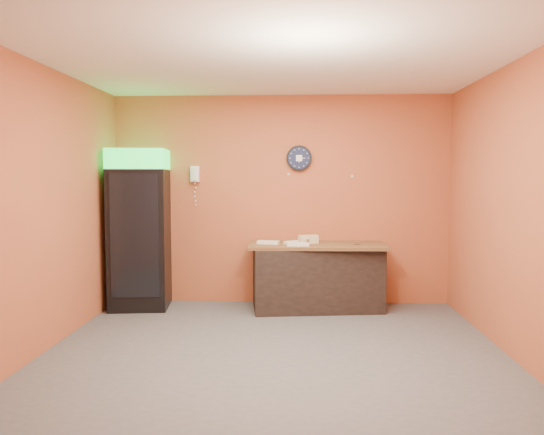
{
  "coord_description": "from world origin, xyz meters",
  "views": [
    {
      "loc": [
        0.22,
        -5.15,
        1.71
      ],
      "look_at": [
        -0.06,
        0.6,
        1.27
      ],
      "focal_mm": 35.0,
      "sensor_mm": 36.0,
      "label": 1
    }
  ],
  "objects": [
    {
      "name": "butcher_paper",
      "position": [
        0.48,
        1.64,
        0.83
      ],
      "size": [
        1.76,
        0.85,
        0.04
      ],
      "primitive_type": "cube",
      "rotation": [
        0.0,
        0.0,
        0.02
      ],
      "color": "brown",
      "rests_on": "prep_counter"
    },
    {
      "name": "back_wall",
      "position": [
        0.0,
        2.0,
        1.4
      ],
      "size": [
        4.5,
        0.02,
        2.8
      ],
      "primitive_type": "cube",
      "color": "#AA4D30",
      "rests_on": "floor"
    },
    {
      "name": "floor",
      "position": [
        0.0,
        0.0,
        0.0
      ],
      "size": [
        4.5,
        4.5,
        0.0
      ],
      "primitive_type": "plane",
      "color": "#47474C",
      "rests_on": "ground"
    },
    {
      "name": "kitchen_tool",
      "position": [
        0.35,
        1.62,
        0.89
      ],
      "size": [
        0.07,
        0.07,
        0.07
      ],
      "primitive_type": "cylinder",
      "color": "silver",
      "rests_on": "butcher_paper"
    },
    {
      "name": "wrapped_sandwich_left",
      "position": [
        -0.15,
        1.58,
        0.87
      ],
      "size": [
        0.29,
        0.16,
        0.04
      ],
      "primitive_type": "cube",
      "rotation": [
        0.0,
        0.0,
        -0.2
      ],
      "color": "silver",
      "rests_on": "butcher_paper"
    },
    {
      "name": "wrapped_sandwich_right",
      "position": [
        0.17,
        1.62,
        0.87
      ],
      "size": [
        0.26,
        0.24,
        0.04
      ],
      "primitive_type": "cube",
      "rotation": [
        0.0,
        0.0,
        0.67
      ],
      "color": "silver",
      "rests_on": "butcher_paper"
    },
    {
      "name": "beverage_cooler",
      "position": [
        -1.84,
        1.6,
        1.01
      ],
      "size": [
        0.8,
        0.81,
        2.07
      ],
      "rotation": [
        0.0,
        0.0,
        0.11
      ],
      "color": "black",
      "rests_on": "floor"
    },
    {
      "name": "wrapped_sandwich_mid",
      "position": [
        0.23,
        1.4,
        0.87
      ],
      "size": [
        0.28,
        0.12,
        0.04
      ],
      "primitive_type": "cube",
      "rotation": [
        0.0,
        0.0,
        0.04
      ],
      "color": "silver",
      "rests_on": "butcher_paper"
    },
    {
      "name": "prep_counter",
      "position": [
        0.48,
        1.64,
        0.41
      ],
      "size": [
        1.7,
        0.92,
        0.81
      ],
      "primitive_type": "cube",
      "rotation": [
        0.0,
        0.0,
        0.12
      ],
      "color": "black",
      "rests_on": "floor"
    },
    {
      "name": "wall_phone",
      "position": [
        -1.16,
        1.95,
        1.75
      ],
      "size": [
        0.12,
        0.1,
        0.21
      ],
      "color": "white",
      "rests_on": "back_wall"
    },
    {
      "name": "left_wall",
      "position": [
        -2.25,
        0.0,
        1.4
      ],
      "size": [
        0.02,
        4.0,
        2.8
      ],
      "primitive_type": "cube",
      "color": "#AA4D30",
      "rests_on": "floor"
    },
    {
      "name": "sub_roll_stack",
      "position": [
        0.36,
        1.65,
        0.91
      ],
      "size": [
        0.27,
        0.17,
        0.11
      ],
      "rotation": [
        0.0,
        0.0,
        0.36
      ],
      "color": "beige",
      "rests_on": "butcher_paper"
    },
    {
      "name": "right_wall",
      "position": [
        2.25,
        0.0,
        1.4
      ],
      "size": [
        0.02,
        4.0,
        2.8
      ],
      "primitive_type": "cube",
      "color": "#AA4D30",
      "rests_on": "floor"
    },
    {
      "name": "wall_clock",
      "position": [
        0.24,
        1.97,
        1.96
      ],
      "size": [
        0.34,
        0.06,
        0.34
      ],
      "color": "black",
      "rests_on": "back_wall"
    },
    {
      "name": "ceiling",
      "position": [
        0.0,
        0.0,
        2.8
      ],
      "size": [
        4.5,
        4.0,
        0.02
      ],
      "primitive_type": "cube",
      "color": "white",
      "rests_on": "back_wall"
    }
  ]
}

